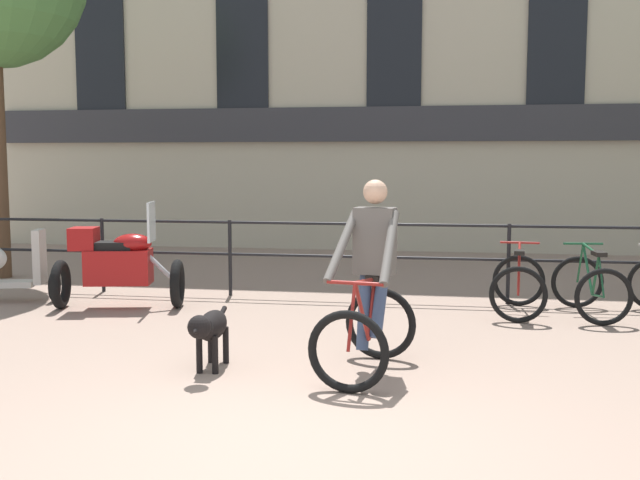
{
  "coord_description": "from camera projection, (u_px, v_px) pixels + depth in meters",
  "views": [
    {
      "loc": [
        1.02,
        -4.71,
        1.87
      ],
      "look_at": [
        -0.23,
        2.86,
        1.05
      ],
      "focal_mm": 42.0,
      "sensor_mm": 36.0,
      "label": 1
    }
  ],
  "objects": [
    {
      "name": "building_facade",
      "position": [
        396.0,
        2.0,
        15.23
      ],
      "size": [
        18.0,
        0.72,
        10.2
      ],
      "color": "#BCB299",
      "rests_on": "ground_plane"
    },
    {
      "name": "parked_bicycle_mid_left",
      "position": [
        590.0,
        287.0,
        8.96
      ],
      "size": [
        0.77,
        1.17,
        0.86
      ],
      "rotation": [
        0.0,
        0.0,
        3.25
      ],
      "color": "black",
      "rests_on": "ground_plane"
    },
    {
      "name": "parked_motorcycle",
      "position": [
        117.0,
        264.0,
        9.44
      ],
      "size": [
        1.68,
        0.93,
        1.35
      ],
      "rotation": [
        0.0,
        0.0,
        1.78
      ],
      "color": "black",
      "rests_on": "ground_plane"
    },
    {
      "name": "parked_bicycle_near_lamp",
      "position": [
        519.0,
        285.0,
        9.09
      ],
      "size": [
        0.77,
        1.17,
        0.86
      ],
      "rotation": [
        0.0,
        0.0,
        3.04
      ],
      "color": "black",
      "rests_on": "ground_plane"
    },
    {
      "name": "cyclist_with_bike",
      "position": [
        370.0,
        286.0,
        6.6
      ],
      "size": [
        0.85,
        1.26,
        1.7
      ],
      "rotation": [
        0.0,
        0.0,
        -0.16
      ],
      "color": "black",
      "rests_on": "ground_plane"
    },
    {
      "name": "dog",
      "position": [
        210.0,
        328.0,
        6.64
      ],
      "size": [
        0.23,
        0.96,
        0.57
      ],
      "rotation": [
        0.0,
        0.0,
        0.02
      ],
      "color": "black",
      "rests_on": "ground_plane"
    },
    {
      "name": "ground_plane",
      "position": [
        284.0,
        442.0,
        4.99
      ],
      "size": [
        60.0,
        60.0,
        0.0
      ],
      "primitive_type": "plane",
      "color": "gray"
    },
    {
      "name": "canal_railing",
      "position": [
        365.0,
        247.0,
        10.01
      ],
      "size": [
        15.05,
        0.05,
        1.05
      ],
      "color": "black",
      "rests_on": "ground_plane"
    },
    {
      "name": "parked_scooter",
      "position": [
        4.0,
        267.0,
        9.87
      ],
      "size": [
        1.34,
        0.69,
        0.96
      ],
      "rotation": [
        0.0,
        0.0,
        1.81
      ],
      "color": "black",
      "rests_on": "ground_plane"
    }
  ]
}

